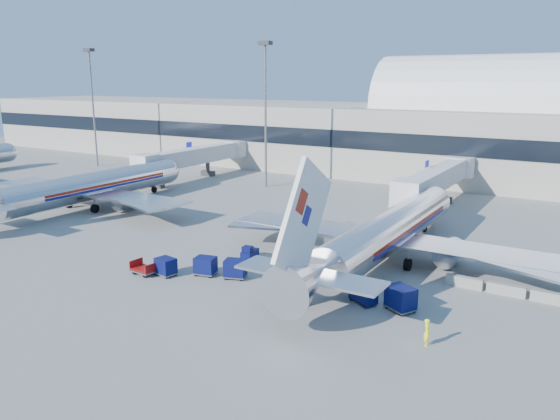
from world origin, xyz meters
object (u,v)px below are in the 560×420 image
Objects in this scene: airliner_mid at (86,187)px; cart_train_a at (235,268)px; mast_far_west at (92,90)px; cart_solo_far at (401,298)px; airliner_main at (386,233)px; barrier_mid at (506,290)px; tug_lead at (284,281)px; tug_left at (249,253)px; cart_train_b at (205,266)px; cart_open_red at (144,270)px; jetbridge_near at (439,178)px; barrier_far at (551,298)px; barrier_near at (464,282)px; mast_west at (265,93)px; jetbridge_mid at (199,155)px; ramp_worker at (427,332)px; tug_right at (363,294)px; cart_solo_near at (289,293)px; cart_train_c at (166,266)px.

airliner_mid reaches higher than cart_train_a.
cart_solo_far is (75.06, -35.40, -13.79)m from mast_far_west.
barrier_mid is at bearing -12.50° from airliner_main.
airliner_mid reaches higher than cart_solo_far.
barrier_mid is 1.18× the size of tug_lead.
cart_train_b reaches higher than tug_left.
cart_solo_far is at bearing -15.52° from cart_train_a.
barrier_mid is 1.35× the size of tug_left.
tug_left is 10.09m from cart_open_red.
cart_solo_far is (14.65, 0.96, 0.11)m from cart_train_a.
jetbridge_near is at bearing 69.18° from tug_lead.
barrier_far is (84.60, -28.00, -14.34)m from mast_far_west.
barrier_near is at bearing -2.87° from airliner_mid.
jetbridge_near is 10.83× the size of tug_lead.
mast_far_west reaches higher than cart_train_a.
mast_west reaches higher than jetbridge_near.
airliner_main reaches higher than cart_open_red.
jetbridge_mid is 9.17× the size of barrier_near.
mast_west is at bearing 29.24° from ramp_worker.
cart_train_b is 0.94× the size of cart_open_red.
cart_train_a is (-4.89, -0.06, 0.21)m from tug_lead.
tug_right is 1.18× the size of cart_train_b.
cart_train_b is at bearing -104.65° from jetbridge_near.
cart_solo_far reaches higher than barrier_far.
airliner_mid is 52.44m from ramp_worker.
tug_lead is 1.11× the size of cart_open_red.
tug_left is 1.03× the size of cart_train_b.
jetbridge_near is 10.75× the size of cart_solo_near.
tug_left is at bearing -59.54° from mast_west.
mast_far_west is 9.93× the size of cart_train_a.
cart_train_a is 0.99× the size of cart_open_red.
cart_train_a reaches higher than cart_open_red.
mast_far_west is 8.92× the size of tug_right.
tug_left reaches higher than cart_open_red.
airliner_mid is 34.25m from cart_train_a.
barrier_mid is 9.69m from cart_solo_far.
airliner_mid is 53.42m from barrier_mid.
mast_far_west is 87.17m from barrier_mid.
jetbridge_mid is 12.08× the size of cart_train_a.
airliner_mid is 14.67× the size of tug_lead.
airliner_main is 1.65× the size of mast_west.
tug_lead is at bearing 103.05° from cart_solo_near.
jetbridge_mid reaches higher than tug_lead.
mast_far_west is at bearing -177.03° from cart_solo_far.
cart_train_b is (29.69, -11.60, -2.04)m from airliner_mid.
barrier_near is 6.60m from barrier_far.
tug_left is at bearing 73.42° from cart_train_c.
tug_right is 1.14× the size of tug_left.
cart_train_c is at bearing -154.69° from barrier_near.
mast_far_west is at bearing -178.92° from tug_right.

